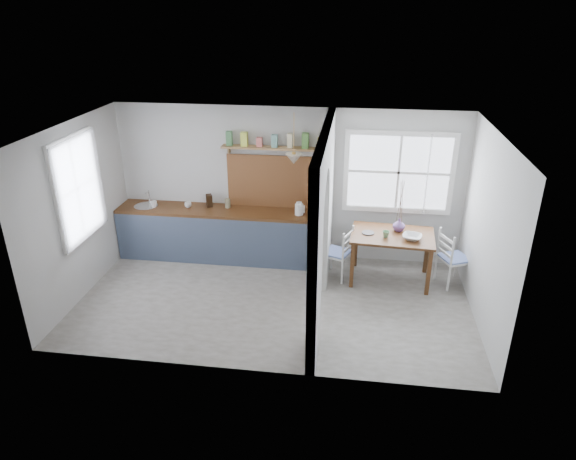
# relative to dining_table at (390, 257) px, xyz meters

# --- Properties ---
(floor) EXTENTS (5.80, 3.20, 0.01)m
(floor) POSITION_rel_dining_table_xyz_m (-1.74, -0.91, -0.40)
(floor) COLOR gray
(floor) RESTS_ON ground
(ceiling) EXTENTS (5.80, 3.20, 0.01)m
(ceiling) POSITION_rel_dining_table_xyz_m (-1.74, -0.91, 2.20)
(ceiling) COLOR #B7B7B7
(ceiling) RESTS_ON walls
(walls) EXTENTS (5.81, 3.21, 2.60)m
(walls) POSITION_rel_dining_table_xyz_m (-1.74, -0.91, 0.90)
(walls) COLOR #B7B7B7
(walls) RESTS_ON floor
(partition) EXTENTS (0.12, 3.20, 2.60)m
(partition) POSITION_rel_dining_table_xyz_m (-1.04, -0.85, 1.05)
(partition) COLOR #B7B7B7
(partition) RESTS_ON floor
(kitchen_window) EXTENTS (0.10, 1.16, 1.50)m
(kitchen_window) POSITION_rel_dining_table_xyz_m (-4.61, -0.91, 1.25)
(kitchen_window) COLOR white
(kitchen_window) RESTS_ON walls
(nook_window) EXTENTS (1.76, 0.10, 1.30)m
(nook_window) POSITION_rel_dining_table_xyz_m (0.06, 0.65, 1.20)
(nook_window) COLOR white
(nook_window) RESTS_ON walls
(counter) EXTENTS (3.50, 0.60, 0.90)m
(counter) POSITION_rel_dining_table_xyz_m (-2.87, 0.42, 0.06)
(counter) COLOR #53311B
(counter) RESTS_ON floor
(sink) EXTENTS (0.40, 0.40, 0.02)m
(sink) POSITION_rel_dining_table_xyz_m (-4.17, 0.39, 0.49)
(sink) COLOR silver
(sink) RESTS_ON counter
(backsplash) EXTENTS (1.65, 0.03, 0.90)m
(backsplash) POSITION_rel_dining_table_xyz_m (-1.94, 0.66, 0.95)
(backsplash) COLOR brown
(backsplash) RESTS_ON walls
(shelf) EXTENTS (1.75, 0.20, 0.21)m
(shelf) POSITION_rel_dining_table_xyz_m (-1.94, 0.58, 1.60)
(shelf) COLOR #A57345
(shelf) RESTS_ON walls
(pendant_lamp) EXTENTS (0.26, 0.26, 0.16)m
(pendant_lamp) POSITION_rel_dining_table_xyz_m (-1.59, 0.24, 1.48)
(pendant_lamp) COLOR beige
(pendant_lamp) RESTS_ON ceiling
(utensil_rail) EXTENTS (0.02, 0.50, 0.02)m
(utensil_rail) POSITION_rel_dining_table_xyz_m (-1.13, -0.01, 1.05)
(utensil_rail) COLOR silver
(utensil_rail) RESTS_ON partition
(dining_table) EXTENTS (1.33, 0.93, 0.80)m
(dining_table) POSITION_rel_dining_table_xyz_m (0.00, 0.00, 0.00)
(dining_table) COLOR #53311B
(dining_table) RESTS_ON floor
(chair_left) EXTENTS (0.52, 0.52, 0.88)m
(chair_left) POSITION_rel_dining_table_xyz_m (-0.85, -0.02, 0.04)
(chair_left) COLOR silver
(chair_left) RESTS_ON floor
(chair_right) EXTENTS (0.56, 0.56, 0.92)m
(chair_right) POSITION_rel_dining_table_xyz_m (0.98, -0.01, 0.06)
(chair_right) COLOR silver
(chair_right) RESTS_ON floor
(kettle) EXTENTS (0.20, 0.17, 0.22)m
(kettle) POSITION_rel_dining_table_xyz_m (-1.51, 0.35, 0.61)
(kettle) COLOR white
(kettle) RESTS_ON counter
(mug_a) EXTENTS (0.15, 0.15, 0.11)m
(mug_a) POSITION_rel_dining_table_xyz_m (-4.01, 0.35, 0.56)
(mug_a) COLOR white
(mug_a) RESTS_ON counter
(mug_b) EXTENTS (0.15, 0.15, 0.09)m
(mug_b) POSITION_rel_dining_table_xyz_m (-3.43, 0.42, 0.55)
(mug_b) COLOR silver
(mug_b) RESTS_ON counter
(knife_block) EXTENTS (0.14, 0.16, 0.21)m
(knife_block) POSITION_rel_dining_table_xyz_m (-3.08, 0.53, 0.61)
(knife_block) COLOR black
(knife_block) RESTS_ON counter
(jar) EXTENTS (0.12, 0.12, 0.15)m
(jar) POSITION_rel_dining_table_xyz_m (-2.75, 0.51, 0.58)
(jar) COLOR #7A7456
(jar) RESTS_ON counter
(towel_magenta) EXTENTS (0.02, 0.03, 0.56)m
(towel_magenta) POSITION_rel_dining_table_xyz_m (-1.16, 0.09, -0.12)
(towel_magenta) COLOR #C71056
(towel_magenta) RESTS_ON counter
(towel_orange) EXTENTS (0.02, 0.03, 0.46)m
(towel_orange) POSITION_rel_dining_table_xyz_m (-1.16, 0.01, -0.15)
(towel_orange) COLOR #CA6F2E
(towel_orange) RESTS_ON counter
(bowl) EXTENTS (0.35, 0.35, 0.07)m
(bowl) POSITION_rel_dining_table_xyz_m (0.28, -0.14, 0.43)
(bowl) COLOR silver
(bowl) RESTS_ON dining_table
(table_cup) EXTENTS (0.12, 0.12, 0.10)m
(table_cup) POSITION_rel_dining_table_xyz_m (-0.11, -0.12, 0.45)
(table_cup) COLOR #6E9F71
(table_cup) RESTS_ON dining_table
(plate) EXTENTS (0.20, 0.20, 0.02)m
(plate) POSITION_rel_dining_table_xyz_m (-0.38, -0.01, 0.41)
(plate) COLOR #322F2E
(plate) RESTS_ON dining_table
(vase) EXTENTS (0.26, 0.26, 0.20)m
(vase) POSITION_rel_dining_table_xyz_m (0.10, 0.16, 0.50)
(vase) COLOR #664482
(vase) RESTS_ON dining_table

